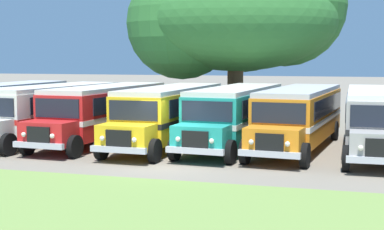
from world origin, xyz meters
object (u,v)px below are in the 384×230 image
(parked_bus_slot_2, at_px, (105,110))
(parked_bus_slot_5, at_px, (299,115))
(parked_bus_slot_1, at_px, (52,109))
(parked_bus_slot_4, at_px, (236,113))
(parked_bus_slot_3, at_px, (170,112))
(parked_bus_slot_6, at_px, (376,117))
(broad_shade_tree, at_px, (239,19))
(parked_bus_slot_0, at_px, (5,106))

(parked_bus_slot_2, distance_m, parked_bus_slot_5, 9.71)
(parked_bus_slot_1, height_order, parked_bus_slot_4, same)
(parked_bus_slot_3, bearing_deg, parked_bus_slot_4, 102.65)
(parked_bus_slot_2, height_order, parked_bus_slot_6, same)
(parked_bus_slot_5, relative_size, broad_shade_tree, 0.81)
(parked_bus_slot_0, relative_size, parked_bus_slot_5, 0.99)
(parked_bus_slot_0, relative_size, parked_bus_slot_3, 1.00)
(parked_bus_slot_6, bearing_deg, parked_bus_slot_5, -94.75)
(parked_bus_slot_0, relative_size, parked_bus_slot_2, 0.99)
(parked_bus_slot_5, relative_size, parked_bus_slot_6, 1.01)
(parked_bus_slot_3, relative_size, parked_bus_slot_5, 0.99)
(parked_bus_slot_2, relative_size, parked_bus_slot_6, 1.01)
(parked_bus_slot_4, relative_size, parked_bus_slot_5, 1.00)
(broad_shade_tree, bearing_deg, parked_bus_slot_4, -78.94)
(parked_bus_slot_1, height_order, broad_shade_tree, broad_shade_tree)
(parked_bus_slot_3, distance_m, parked_bus_slot_6, 9.63)
(parked_bus_slot_2, xyz_separation_m, parked_bus_slot_5, (9.70, 0.57, 0.00))
(parked_bus_slot_5, bearing_deg, parked_bus_slot_3, -78.97)
(parked_bus_slot_4, xyz_separation_m, broad_shade_tree, (-1.84, 9.43, 5.15))
(parked_bus_slot_2, distance_m, parked_bus_slot_3, 3.49)
(parked_bus_slot_3, bearing_deg, broad_shade_tree, 174.63)
(parked_bus_slot_0, xyz_separation_m, parked_bus_slot_4, (12.98, -0.10, 0.00))
(parked_bus_slot_4, xyz_separation_m, parked_bus_slot_6, (6.46, -0.18, 0.00))
(parked_bus_slot_6, bearing_deg, parked_bus_slot_0, -91.69)
(parked_bus_slot_0, xyz_separation_m, broad_shade_tree, (11.13, 9.33, 5.15))
(parked_bus_slot_3, distance_m, parked_bus_slot_5, 6.24)
(parked_bus_slot_1, bearing_deg, parked_bus_slot_4, 99.99)
(parked_bus_slot_3, relative_size, parked_bus_slot_6, 1.00)
(parked_bus_slot_2, bearing_deg, parked_bus_slot_4, 98.04)
(parked_bus_slot_2, xyz_separation_m, parked_bus_slot_3, (3.49, -0.07, 0.00))
(parked_bus_slot_5, bearing_deg, broad_shade_tree, -147.33)
(parked_bus_slot_2, bearing_deg, parked_bus_slot_0, -91.95)
(parked_bus_slot_1, bearing_deg, parked_bus_slot_6, 97.49)
(parked_bus_slot_0, height_order, parked_bus_slot_1, same)
(parked_bus_slot_5, distance_m, parked_bus_slot_6, 3.42)
(parked_bus_slot_0, relative_size, broad_shade_tree, 0.80)
(parked_bus_slot_1, xyz_separation_m, parked_bus_slot_5, (12.60, 0.82, 0.00))
(parked_bus_slot_1, distance_m, parked_bus_slot_6, 16.03)
(parked_bus_slot_4, distance_m, broad_shade_tree, 10.91)
(parked_bus_slot_1, relative_size, parked_bus_slot_5, 1.00)
(parked_bus_slot_0, distance_m, parked_bus_slot_5, 16.02)
(parked_bus_slot_5, xyz_separation_m, broad_shade_tree, (-4.89, 9.39, 5.15))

